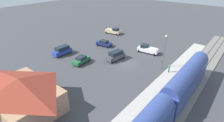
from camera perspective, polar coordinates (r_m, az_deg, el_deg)
ground_plane at (r=40.95m, az=4.63°, el=-1.05°), size 200.00×200.00×0.00m
railway_track at (r=36.19m, az=23.37°, el=-7.29°), size 4.80×70.00×0.30m
platform at (r=37.03m, az=17.54°, el=-5.30°), size 3.20×46.00×0.30m
passenger_train at (r=25.70m, az=16.87°, el=-13.62°), size 2.93×33.35×4.98m
station_building at (r=30.08m, az=-27.17°, el=-9.22°), size 12.58×8.85×5.46m
pedestrian_on_platform at (r=38.44m, az=17.93°, el=-2.18°), size 0.36×0.36×1.71m
pickup_white at (r=47.27m, az=11.41°, el=3.79°), size 5.56×2.87×2.14m
suv_charcoal at (r=42.48m, az=1.16°, el=1.84°), size 2.59×5.12×2.22m
pickup_tan at (r=61.45m, az=0.39°, el=9.68°), size 5.61×3.02×2.14m
sedan_green at (r=41.51m, az=-9.88°, el=0.38°), size 2.35×4.68×1.74m
suv_blue at (r=46.97m, az=-15.77°, el=3.30°), size 2.01×4.92×2.22m
sedan_navy at (r=50.83m, az=-2.59°, el=5.77°), size 4.72×2.75×1.74m
light_pole_near_platform at (r=38.62m, az=16.57°, el=3.99°), size 0.44×0.44×7.64m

